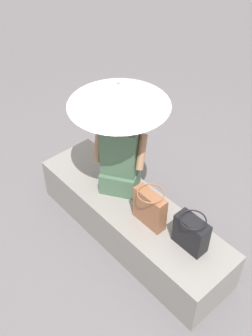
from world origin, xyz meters
TOP-DOWN VIEW (x-y plane):
  - ground_plane at (0.00, 0.00)m, footprint 14.00×14.00m
  - stone_bench at (0.00, 0.00)m, footprint 2.12×0.61m
  - person_seated at (-0.25, 0.07)m, footprint 0.50×0.42m
  - parasol at (-0.31, 0.12)m, footprint 0.88×0.88m
  - handbag_black at (0.66, 0.05)m, footprint 0.29×0.22m
  - tote_bag_canvas at (0.26, -0.03)m, footprint 0.31×0.23m

SIDE VIEW (x-z plane):
  - ground_plane at x=0.00m, z-range 0.00..0.00m
  - stone_bench at x=0.00m, z-range 0.00..0.46m
  - handbag_black at x=0.66m, z-range 0.46..0.78m
  - tote_bag_canvas at x=0.26m, z-range 0.46..0.83m
  - person_seated at x=-0.25m, z-range 0.40..1.30m
  - parasol at x=-0.31m, z-range 0.89..2.01m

